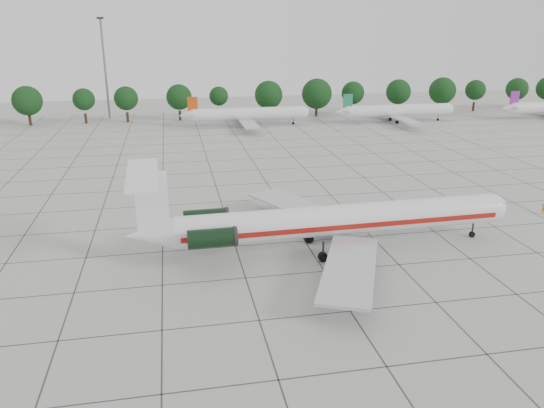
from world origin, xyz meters
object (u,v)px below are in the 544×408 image
object	(u,v)px
bg_airliner_d	(397,111)
floodlight_mast	(104,63)
main_airliner	(322,221)
bg_airliner_c	(248,114)
ground_crew	(544,207)

from	to	relation	value
bg_airliner_d	floodlight_mast	world-z (taller)	floodlight_mast
main_airliner	bg_airliner_d	xyz separation A→B (m)	(41.35, 74.85, -0.62)
bg_airliner_c	floodlight_mast	bearing A→B (deg)	152.00
floodlight_mast	ground_crew	bearing A→B (deg)	-54.72
bg_airliner_c	floodlight_mast	distance (m)	40.60
main_airliner	ground_crew	distance (m)	32.57
main_airliner	bg_airliner_c	size ratio (longest dim) A/B	1.51
main_airliner	ground_crew	size ratio (longest dim) A/B	22.31
ground_crew	main_airliner	bearing A→B (deg)	11.84
main_airliner	bg_airliner_c	world-z (taller)	main_airliner
ground_crew	floodlight_mast	distance (m)	109.80
ground_crew	floodlight_mast	bearing A→B (deg)	-53.72
bg_airliner_c	bg_airliner_d	distance (m)	38.04
bg_airliner_c	floodlight_mast	xyz separation A→B (m)	(-34.41, 18.30, 11.37)
ground_crew	bg_airliner_c	bearing A→B (deg)	-67.01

